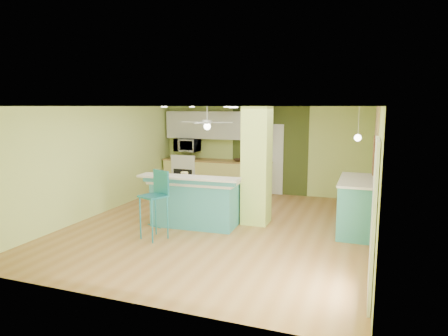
{
  "coord_description": "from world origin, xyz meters",
  "views": [
    {
      "loc": [
        2.87,
        -7.59,
        2.5
      ],
      "look_at": [
        -0.05,
        0.4,
        1.18
      ],
      "focal_mm": 32.0,
      "sensor_mm": 36.0,
      "label": 1
    }
  ],
  "objects": [
    {
      "name": "microwave",
      "position": [
        -2.25,
        3.2,
        1.35
      ],
      "size": [
        0.7,
        0.48,
        0.39
      ],
      "primitive_type": "imported",
      "color": "white",
      "rests_on": "wall_back"
    },
    {
      "name": "fruit_bowl",
      "position": [
        -0.6,
        3.16,
        0.98
      ],
      "size": [
        0.36,
        0.36,
        0.08
      ],
      "primitive_type": "imported",
      "rotation": [
        0.0,
        0.0,
        -0.18
      ],
      "color": "#3A2617",
      "rests_on": "kitchen_run"
    },
    {
      "name": "canister",
      "position": [
        -0.76,
        -0.09,
        1.05
      ],
      "size": [
        0.15,
        0.15,
        0.16
      ],
      "primitive_type": "cylinder",
      "color": "yellow",
      "rests_on": "peninsula"
    },
    {
      "name": "wall_back",
      "position": [
        0.0,
        3.5,
        1.25
      ],
      "size": [
        6.0,
        0.01,
        2.5
      ],
      "primitive_type": "cube",
      "color": "#CCE078",
      "rests_on": "floor"
    },
    {
      "name": "side_counter",
      "position": [
        2.7,
        0.62,
        0.54
      ],
      "size": [
        0.71,
        1.66,
        1.07
      ],
      "color": "teal",
      "rests_on": "floor"
    },
    {
      "name": "interior_door",
      "position": [
        0.2,
        3.46,
        1.0
      ],
      "size": [
        0.82,
        0.05,
        2.0
      ],
      "primitive_type": "cube",
      "color": "white",
      "rests_on": "floor"
    },
    {
      "name": "upper_cabinets",
      "position": [
        -1.3,
        3.32,
        1.95
      ],
      "size": [
        3.2,
        0.34,
        0.8
      ],
      "primitive_type": "cube",
      "color": "silver",
      "rests_on": "wall_back"
    },
    {
      "name": "stove",
      "position": [
        -2.25,
        3.19,
        0.46
      ],
      "size": [
        0.76,
        0.66,
        1.08
      ],
      "color": "white",
      "rests_on": "floor"
    },
    {
      "name": "column",
      "position": [
        0.65,
        0.5,
        1.25
      ],
      "size": [
        0.55,
        0.55,
        2.5
      ],
      "primitive_type": "cube",
      "color": "#C7E168",
      "rests_on": "floor"
    },
    {
      "name": "wall_front",
      "position": [
        0.0,
        -3.5,
        1.25
      ],
      "size": [
        6.0,
        0.01,
        2.5
      ],
      "primitive_type": "cube",
      "color": "#CCE078",
      "rests_on": "floor"
    },
    {
      "name": "french_door",
      "position": [
        2.97,
        -2.3,
        1.05
      ],
      "size": [
        0.04,
        1.08,
        2.1
      ],
      "primitive_type": "cube",
      "color": "white",
      "rests_on": "floor"
    },
    {
      "name": "kitchen_run",
      "position": [
        -1.3,
        3.2,
        0.47
      ],
      "size": [
        3.25,
        0.63,
        0.94
      ],
      "color": "#E4DA77",
      "rests_on": "floor"
    },
    {
      "name": "floor",
      "position": [
        0.0,
        0.0,
        -0.01
      ],
      "size": [
        6.0,
        7.0,
        0.01
      ],
      "primitive_type": "cube",
      "color": "#A7703A",
      "rests_on": "ground"
    },
    {
      "name": "wall_right",
      "position": [
        3.0,
        0.0,
        1.25
      ],
      "size": [
        0.01,
        7.0,
        2.5
      ],
      "primitive_type": "cube",
      "color": "#CCE078",
      "rests_on": "floor"
    },
    {
      "name": "ceiling",
      "position": [
        0.0,
        0.0,
        2.5
      ],
      "size": [
        6.0,
        7.0,
        0.01
      ],
      "primitive_type": "cube",
      "color": "white",
      "rests_on": "wall_back"
    },
    {
      "name": "wall_left",
      "position": [
        -3.0,
        0.0,
        1.25
      ],
      "size": [
        0.01,
        7.0,
        2.5
      ],
      "primitive_type": "cube",
      "color": "#CCE078",
      "rests_on": "floor"
    },
    {
      "name": "wall_decor",
      "position": [
        2.96,
        0.8,
        1.55
      ],
      "size": [
        0.03,
        0.9,
        0.7
      ],
      "primitive_type": "cube",
      "color": "brown",
      "rests_on": "wood_panel"
    },
    {
      "name": "peninsula",
      "position": [
        -0.51,
        -0.09,
        0.52
      ],
      "size": [
        2.1,
        1.19,
        1.11
      ],
      "rotation": [
        0.0,
        0.0,
        0.04
      ],
      "color": "teal",
      "rests_on": "floor"
    },
    {
      "name": "wood_panel",
      "position": [
        2.99,
        0.6,
        1.25
      ],
      "size": [
        0.02,
        3.4,
        2.5
      ],
      "primitive_type": "cube",
      "color": "#9D8059",
      "rests_on": "floor"
    },
    {
      "name": "olive_accent",
      "position": [
        0.2,
        3.49,
        1.25
      ],
      "size": [
        2.2,
        0.02,
        2.5
      ],
      "primitive_type": "cube",
      "color": "#414D1F",
      "rests_on": "floor"
    },
    {
      "name": "bar_stool",
      "position": [
        -0.85,
        -1.11,
        0.87
      ],
      "size": [
        0.56,
        0.56,
        1.3
      ],
      "rotation": [
        0.0,
        0.0,
        -0.39
      ],
      "color": "teal",
      "rests_on": "floor"
    },
    {
      "name": "pendant_lamp",
      "position": [
        2.65,
        0.75,
        1.88
      ],
      "size": [
        0.14,
        0.14,
        0.69
      ],
      "color": "white",
      "rests_on": "ceiling"
    },
    {
      "name": "ceiling_fan",
      "position": [
        -1.1,
        2.0,
        2.08
      ],
      "size": [
        1.41,
        1.41,
        0.61
      ],
      "color": "white",
      "rests_on": "ceiling"
    }
  ]
}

